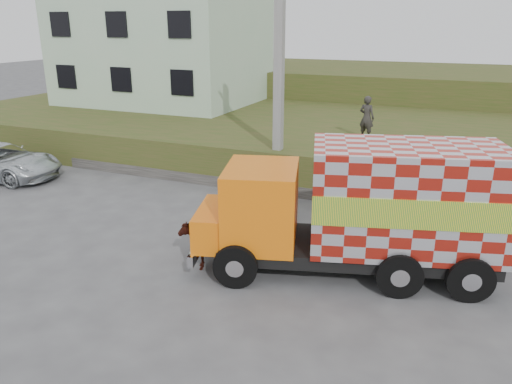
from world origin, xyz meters
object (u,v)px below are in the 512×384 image
at_px(cargo_truck, 363,209).
at_px(cow, 209,239).
at_px(utility_pole, 279,76).
at_px(suv, 0,161).
at_px(pedestrian, 367,118).

distance_m(cargo_truck, cow, 3.90).
distance_m(utility_pole, suv, 11.37).
height_order(cargo_truck, pedestrian, cargo_truck).
height_order(utility_pole, cow, utility_pole).
bearing_deg(utility_pole, pedestrian, 48.53).
xyz_separation_m(utility_pole, cow, (0.46, -6.12, -3.46)).
relative_size(utility_pole, suv, 1.67).
bearing_deg(pedestrian, cow, 94.87).
distance_m(utility_pole, cargo_truck, 7.00).
bearing_deg(cow, utility_pole, 112.58).
relative_size(cargo_truck, cow, 5.10).
relative_size(utility_pole, cow, 5.45).
bearing_deg(suv, utility_pole, -79.68).
bearing_deg(suv, cow, -111.65).
relative_size(cargo_truck, pedestrian, 4.48).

